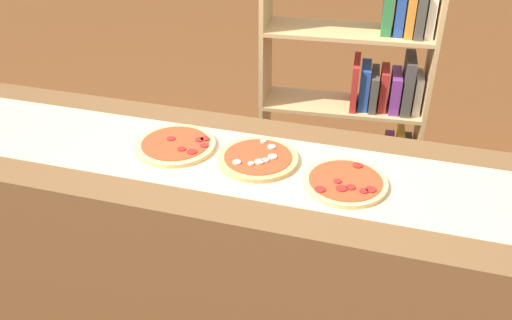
% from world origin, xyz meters
% --- Properties ---
extents(counter, '(2.59, 0.66, 0.92)m').
position_xyz_m(counter, '(0.00, 0.00, 0.46)').
color(counter, brown).
rests_on(counter, ground_plane).
extents(parchment_paper, '(2.43, 0.39, 0.00)m').
position_xyz_m(parchment_paper, '(0.00, 0.00, 0.92)').
color(parchment_paper, tan).
rests_on(parchment_paper, counter).
extents(pizza_pepperoni_0, '(0.29, 0.29, 0.02)m').
position_xyz_m(pizza_pepperoni_0, '(-0.31, 0.03, 0.93)').
color(pizza_pepperoni_0, '#DBB26B').
rests_on(pizza_pepperoni_0, parchment_paper).
extents(pizza_mushroom_1, '(0.28, 0.28, 0.03)m').
position_xyz_m(pizza_mushroom_1, '(0.00, 0.02, 0.93)').
color(pizza_mushroom_1, tan).
rests_on(pizza_mushroom_1, parchment_paper).
extents(pizza_pepperoni_2, '(0.27, 0.27, 0.02)m').
position_xyz_m(pizza_pepperoni_2, '(0.31, -0.03, 0.93)').
color(pizza_pepperoni_2, '#DBB26B').
rests_on(pizza_pepperoni_2, parchment_paper).
extents(bookshelf, '(0.79, 0.32, 1.47)m').
position_xyz_m(bookshelf, '(0.28, 0.91, 0.74)').
color(bookshelf, tan).
rests_on(bookshelf, ground_plane).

